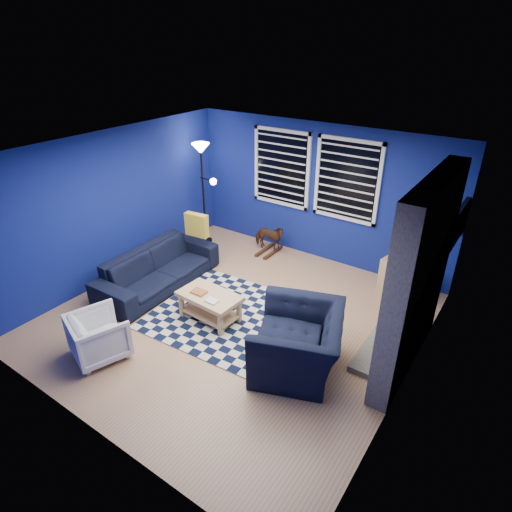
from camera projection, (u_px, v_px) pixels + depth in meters
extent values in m
plane|color=tan|center=(236.00, 318.00, 6.46)|extent=(5.00, 5.00, 0.00)
plane|color=white|center=(231.00, 154.00, 5.29)|extent=(5.00, 5.00, 0.00)
plane|color=navy|center=(317.00, 193.00, 7.70)|extent=(5.00, 0.00, 5.00)
plane|color=navy|center=(114.00, 206.00, 7.12)|extent=(0.00, 5.00, 5.00)
plane|color=navy|center=(418.00, 302.00, 4.62)|extent=(0.00, 5.00, 5.00)
cube|color=gray|center=(419.00, 279.00, 5.05)|extent=(0.26, 2.00, 2.50)
cube|color=black|center=(396.00, 335.00, 5.55)|extent=(0.04, 0.70, 0.60)
cube|color=gray|center=(383.00, 350.00, 5.76)|extent=(0.50, 1.20, 0.08)
cube|color=black|center=(282.00, 168.00, 7.89)|extent=(1.05, 0.02, 1.30)
cube|color=white|center=(283.00, 130.00, 7.57)|extent=(1.17, 0.05, 0.06)
cube|color=white|center=(281.00, 203.00, 8.20)|extent=(1.17, 0.05, 0.06)
cube|color=black|center=(347.00, 180.00, 7.24)|extent=(1.05, 0.02, 1.30)
cube|color=white|center=(351.00, 140.00, 6.92)|extent=(1.17, 0.05, 0.06)
cube|color=white|center=(343.00, 218.00, 7.55)|extent=(1.17, 0.05, 0.06)
cube|color=black|center=(457.00, 226.00, 6.04)|extent=(0.06, 1.00, 0.58)
cube|color=black|center=(454.00, 226.00, 6.05)|extent=(0.01, 0.92, 0.50)
cube|color=black|center=(238.00, 319.00, 6.43)|extent=(2.62, 2.15, 0.02)
imported|color=black|center=(158.00, 269.00, 7.14)|extent=(2.24, 0.93, 0.65)
imported|color=black|center=(298.00, 342.00, 5.36)|extent=(1.51, 1.42, 0.79)
imported|color=gray|center=(99.00, 336.00, 5.59)|extent=(0.86, 0.87, 0.63)
imported|color=#472816|center=(269.00, 237.00, 8.20)|extent=(0.39, 0.66, 0.53)
cube|color=tan|center=(209.00, 296.00, 6.25)|extent=(0.94, 0.58, 0.06)
cube|color=tan|center=(210.00, 312.00, 6.38)|extent=(0.86, 0.49, 0.03)
cube|color=#98512B|center=(199.00, 292.00, 6.27)|extent=(0.23, 0.17, 0.03)
cube|color=silver|center=(212.00, 301.00, 6.06)|extent=(0.19, 0.14, 0.03)
cube|color=tan|center=(181.00, 306.00, 6.40)|extent=(0.06, 0.06, 0.37)
cube|color=tan|center=(222.00, 324.00, 6.01)|extent=(0.06, 0.06, 0.37)
cube|color=tan|center=(199.00, 294.00, 6.69)|extent=(0.06, 0.06, 0.37)
cube|color=tan|center=(239.00, 310.00, 6.31)|extent=(0.06, 0.06, 0.37)
cube|color=tan|center=(403.00, 276.00, 7.03)|extent=(0.73, 0.56, 0.54)
cube|color=black|center=(403.00, 276.00, 7.03)|extent=(0.63, 0.50, 0.43)
cube|color=#A8D619|center=(406.00, 259.00, 6.88)|extent=(0.39, 0.33, 0.09)
cylinder|color=black|center=(206.00, 240.00, 8.82)|extent=(0.25, 0.25, 0.03)
cylinder|color=black|center=(204.00, 198.00, 8.39)|extent=(0.04, 0.04, 1.87)
cone|color=white|center=(201.00, 148.00, 7.93)|extent=(0.34, 0.34, 0.19)
sphere|color=white|center=(213.00, 182.00, 8.00)|extent=(0.13, 0.13, 0.13)
cube|color=gold|center=(197.00, 225.00, 7.44)|extent=(0.44, 0.17, 0.41)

